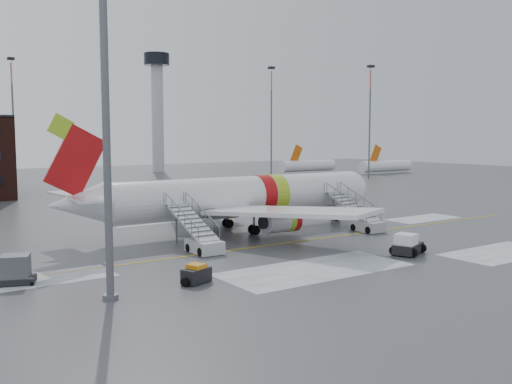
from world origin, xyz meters
TOP-DOWN VIEW (x-y plane):
  - ground at (0.00, 0.00)m, footprint 260.00×260.00m
  - airliner at (-2.03, 6.64)m, footprint 35.03×32.97m
  - airstair_fwd at (8.57, 0.10)m, footprint 2.05×7.70m
  - airstair_aft at (-9.68, 0.10)m, footprint 2.05×7.70m
  - pushback_tug at (3.33, -10.19)m, footprint 3.35×2.97m
  - uld_container at (-24.23, -2.31)m, footprint 2.72×2.35m
  - baggage_tractor at (-14.66, -8.56)m, footprint 2.53×1.69m
  - light_mast_near at (-20.48, -8.99)m, footprint 1.20×1.20m
  - control_tower at (30.00, 95.00)m, footprint 6.40×6.40m
  - light_mast_far_ne at (42.00, 62.00)m, footprint 1.20×1.20m
  - light_mast_far_n at (-8.00, 78.00)m, footprint 1.20×1.20m
  - light_mast_far_e at (58.00, 48.00)m, footprint 1.20×1.20m
  - distant_aircraft at (62.50, 64.00)m, footprint 35.00×18.00m

SIDE VIEW (x-z plane):
  - ground at x=0.00m, z-range 0.00..0.00m
  - distant_aircraft at x=62.50m, z-range -4.00..4.00m
  - baggage_tractor at x=-14.66m, z-range -0.09..1.15m
  - pushback_tug at x=3.33m, z-range -0.10..1.60m
  - uld_container at x=-24.23m, z-range -0.06..1.81m
  - airstair_fwd at x=8.57m, z-range -0.68..2.81m
  - airstair_aft at x=-9.68m, z-range -0.68..2.81m
  - airliner at x=-2.03m, z-range -2.17..9.01m
  - light_mast_near at x=-20.48m, z-range 0.45..25.39m
  - light_mast_far_ne at x=42.00m, z-range 1.71..25.96m
  - light_mast_far_n at x=-8.00m, z-range 1.71..25.96m
  - light_mast_far_e at x=58.00m, z-range 1.71..25.96m
  - control_tower at x=30.00m, z-range 3.75..33.75m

